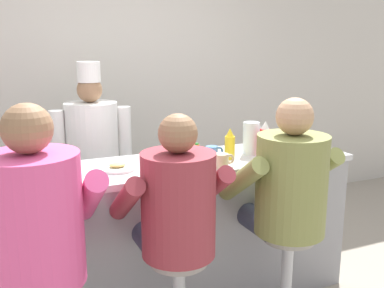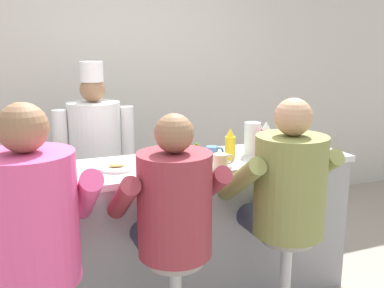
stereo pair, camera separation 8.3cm
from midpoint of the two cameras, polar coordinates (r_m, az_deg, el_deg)
name	(u,v)px [view 2 (the right image)]	position (r m, az deg, el deg)	size (l,w,h in m)	color
wall_back	(118,86)	(4.40, -8.90, 7.33)	(10.00, 0.06, 2.70)	beige
diner_counter	(176,233)	(3.10, -1.30, -11.20)	(2.43, 0.62, 0.99)	gray
ketchup_bottle_red	(266,141)	(3.06, 10.10, 0.38)	(0.07, 0.07, 0.25)	red
mustard_bottle_yellow	(230,145)	(3.01, 5.66, -0.13)	(0.07, 0.07, 0.21)	yellow
hot_sauce_bottle_orange	(197,154)	(2.88, 1.41, -1.28)	(0.03, 0.03, 0.14)	orange
water_pitcher_clear	(252,139)	(3.14, 8.41, 0.68)	(0.13, 0.11, 0.23)	silver
breakfast_plate	(117,167)	(2.80, -8.68, -2.94)	(0.22, 0.22, 0.04)	white
cereal_bowl	(45,170)	(2.79, -17.31, -3.17)	(0.13, 0.13, 0.06)	#B24C47
coffee_mug_blue	(213,153)	(3.00, 3.44, -1.12)	(0.13, 0.08, 0.09)	#4C7AB2
coffee_mug_tan	(221,161)	(2.80, 4.58, -2.15)	(0.14, 0.09, 0.09)	beige
diner_seated_pink	(31,222)	(2.25, -18.81, -9.40)	(0.66, 0.65, 1.51)	#B2B5BA
diner_seated_maroon	(173,210)	(2.39, -1.47, -8.40)	(0.59, 0.58, 1.42)	#B2B5BA
diner_seated_olive	(286,190)	(2.70, 12.73, -5.75)	(0.63, 0.62, 1.46)	#B2B5BA
cook_in_whites_near	(96,155)	(3.62, -11.50, -1.36)	(0.63, 0.40, 1.62)	#232328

